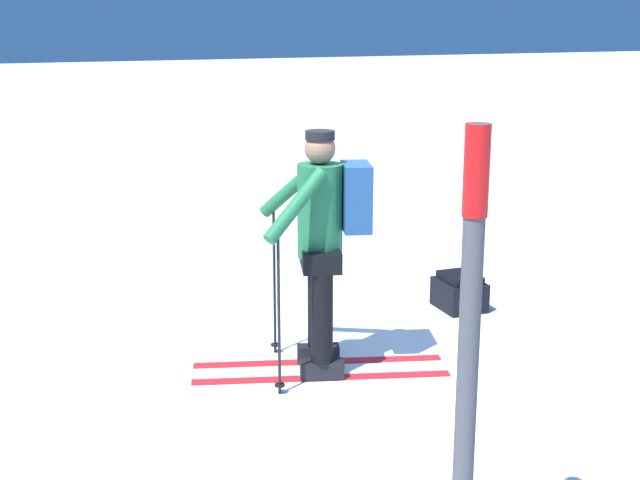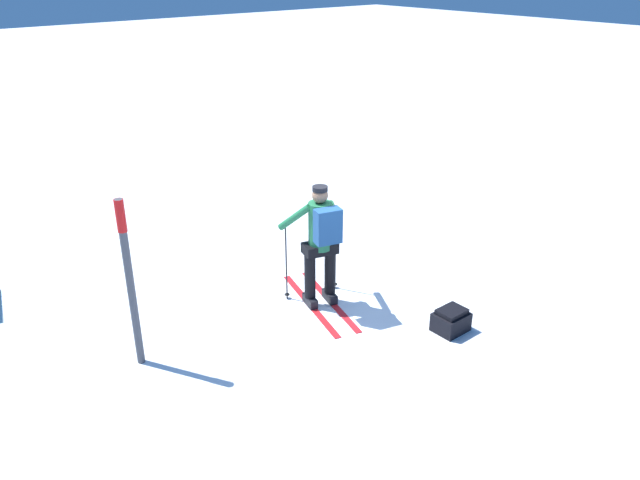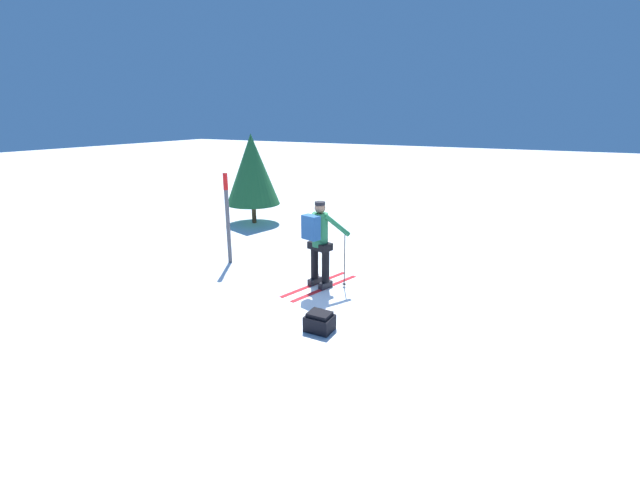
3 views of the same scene
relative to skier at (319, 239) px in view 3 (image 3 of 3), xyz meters
name	(u,v)px [view 3 (image 3 of 3)]	position (x,y,z in m)	size (l,w,h in m)	color
ground_plane	(315,293)	(-0.08, 0.29, -0.97)	(80.00, 80.00, 0.00)	white
skier	(319,239)	(0.00, 0.00, 0.00)	(0.97, 1.82, 1.69)	red
dropped_backpack	(320,322)	(-0.84, 1.56, -0.82)	(0.42, 0.35, 0.30)	black
trail_marker	(227,212)	(2.47, -0.33, 0.21)	(0.10, 0.10, 2.04)	#4C4C51
pine_tree	(252,169)	(4.23, -3.64, 0.69)	(1.63, 1.63, 2.72)	#4C331E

